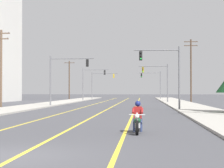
{
  "coord_description": "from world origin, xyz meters",
  "views": [
    {
      "loc": [
        3.84,
        -11.75,
        1.93
      ],
      "look_at": [
        1.44,
        19.72,
        2.45
      ],
      "focal_mm": 65.13,
      "sensor_mm": 36.0,
      "label": 1
    }
  ],
  "objects_px": {
    "utility_pole_left_far": "(69,79)",
    "traffic_signal_near_right": "(166,68)",
    "traffic_signal_mid_left": "(90,79)",
    "traffic_signal_mid_right": "(159,77)",
    "traffic_signal_far_right": "(154,81)",
    "motorcycle_with_rider": "(138,120)",
    "utility_pole_right_far": "(191,68)",
    "traffic_signal_near_left": "(63,73)",
    "traffic_signal_far_left": "(100,81)",
    "utility_pole_left_near": "(1,66)"
  },
  "relations": [
    {
      "from": "traffic_signal_far_left",
      "to": "utility_pole_left_far",
      "type": "height_order",
      "value": "utility_pole_left_far"
    },
    {
      "from": "traffic_signal_far_right",
      "to": "utility_pole_left_far",
      "type": "height_order",
      "value": "utility_pole_left_far"
    },
    {
      "from": "motorcycle_with_rider",
      "to": "utility_pole_left_far",
      "type": "relative_size",
      "value": 0.25
    },
    {
      "from": "motorcycle_with_rider",
      "to": "utility_pole_right_far",
      "type": "distance_m",
      "value": 50.61
    },
    {
      "from": "motorcycle_with_rider",
      "to": "traffic_signal_far_right",
      "type": "bearing_deg",
      "value": 87.86
    },
    {
      "from": "traffic_signal_far_right",
      "to": "utility_pole_left_near",
      "type": "height_order",
      "value": "utility_pole_left_near"
    },
    {
      "from": "traffic_signal_mid_left",
      "to": "utility_pole_right_far",
      "type": "relative_size",
      "value": 0.59
    },
    {
      "from": "utility_pole_left_far",
      "to": "traffic_signal_near_right",
      "type": "bearing_deg",
      "value": -69.93
    },
    {
      "from": "utility_pole_left_far",
      "to": "traffic_signal_far_left",
      "type": "bearing_deg",
      "value": 7.75
    },
    {
      "from": "traffic_signal_mid_left",
      "to": "traffic_signal_far_right",
      "type": "xyz_separation_m",
      "value": [
        12.22,
        14.04,
        0.01
      ]
    },
    {
      "from": "traffic_signal_near_right",
      "to": "traffic_signal_near_left",
      "type": "bearing_deg",
      "value": 140.91
    },
    {
      "from": "traffic_signal_near_left",
      "to": "traffic_signal_mid_left",
      "type": "relative_size",
      "value": 1.0
    },
    {
      "from": "traffic_signal_mid_left",
      "to": "motorcycle_with_rider",
      "type": "bearing_deg",
      "value": -80.45
    },
    {
      "from": "traffic_signal_mid_left",
      "to": "traffic_signal_far_right",
      "type": "height_order",
      "value": "same"
    },
    {
      "from": "motorcycle_with_rider",
      "to": "utility_pole_right_far",
      "type": "bearing_deg",
      "value": 80.62
    },
    {
      "from": "traffic_signal_near_left",
      "to": "utility_pole_left_far",
      "type": "xyz_separation_m",
      "value": [
        -7.0,
        42.27,
        0.43
      ]
    },
    {
      "from": "motorcycle_with_rider",
      "to": "traffic_signal_near_left",
      "type": "bearing_deg",
      "value": 107.24
    },
    {
      "from": "motorcycle_with_rider",
      "to": "traffic_signal_near_left",
      "type": "relative_size",
      "value": 0.35
    },
    {
      "from": "traffic_signal_near_left",
      "to": "utility_pole_left_near",
      "type": "distance_m",
      "value": 7.4
    },
    {
      "from": "traffic_signal_mid_right",
      "to": "motorcycle_with_rider",
      "type": "bearing_deg",
      "value": -93.46
    },
    {
      "from": "utility_pole_right_far",
      "to": "utility_pole_left_far",
      "type": "height_order",
      "value": "utility_pole_right_far"
    },
    {
      "from": "traffic_signal_mid_right",
      "to": "traffic_signal_mid_left",
      "type": "relative_size",
      "value": 1.0
    },
    {
      "from": "motorcycle_with_rider",
      "to": "utility_pole_left_near",
      "type": "relative_size",
      "value": 0.24
    },
    {
      "from": "traffic_signal_near_right",
      "to": "traffic_signal_far_left",
      "type": "height_order",
      "value": "same"
    },
    {
      "from": "traffic_signal_near_right",
      "to": "traffic_signal_mid_right",
      "type": "height_order",
      "value": "same"
    },
    {
      "from": "traffic_signal_far_right",
      "to": "traffic_signal_mid_left",
      "type": "bearing_deg",
      "value": -131.03
    },
    {
      "from": "motorcycle_with_rider",
      "to": "utility_pole_left_near",
      "type": "distance_m",
      "value": 32.66
    },
    {
      "from": "traffic_signal_far_left",
      "to": "utility_pole_right_far",
      "type": "relative_size",
      "value": 0.59
    },
    {
      "from": "traffic_signal_near_left",
      "to": "utility_pole_left_near",
      "type": "relative_size",
      "value": 0.68
    },
    {
      "from": "utility_pole_right_far",
      "to": "traffic_signal_near_left",
      "type": "bearing_deg",
      "value": -132.95
    },
    {
      "from": "traffic_signal_mid_right",
      "to": "traffic_signal_mid_left",
      "type": "distance_m",
      "value": 15.91
    },
    {
      "from": "utility_pole_left_far",
      "to": "utility_pole_right_far",
      "type": "bearing_deg",
      "value": -43.22
    },
    {
      "from": "utility_pole_right_far",
      "to": "traffic_signal_far_left",
      "type": "bearing_deg",
      "value": 126.47
    },
    {
      "from": "traffic_signal_near_left",
      "to": "traffic_signal_far_right",
      "type": "relative_size",
      "value": 1.0
    },
    {
      "from": "motorcycle_with_rider",
      "to": "traffic_signal_mid_left",
      "type": "xyz_separation_m",
      "value": [
        -9.57,
        56.9,
        3.51
      ]
    },
    {
      "from": "utility_pole_right_far",
      "to": "utility_pole_left_far",
      "type": "distance_m",
      "value": 33.94
    },
    {
      "from": "traffic_signal_near_right",
      "to": "utility_pole_left_near",
      "type": "height_order",
      "value": "utility_pole_left_near"
    },
    {
      "from": "utility_pole_left_far",
      "to": "traffic_signal_mid_left",
      "type": "bearing_deg",
      "value": -66.58
    },
    {
      "from": "traffic_signal_near_right",
      "to": "traffic_signal_far_right",
      "type": "bearing_deg",
      "value": 89.82
    },
    {
      "from": "traffic_signal_mid_left",
      "to": "utility_pole_left_far",
      "type": "height_order",
      "value": "utility_pole_left_far"
    },
    {
      "from": "motorcycle_with_rider",
      "to": "traffic_signal_far_right",
      "type": "relative_size",
      "value": 0.35
    },
    {
      "from": "traffic_signal_mid_right",
      "to": "traffic_signal_far_right",
      "type": "xyz_separation_m",
      "value": [
        -0.19,
        24.0,
        0.02
      ]
    },
    {
      "from": "motorcycle_with_rider",
      "to": "traffic_signal_far_right",
      "type": "distance_m",
      "value": 71.08
    },
    {
      "from": "traffic_signal_far_right",
      "to": "utility_pole_left_far",
      "type": "relative_size",
      "value": 0.71
    },
    {
      "from": "traffic_signal_mid_left",
      "to": "traffic_signal_near_right",
      "type": "bearing_deg",
      "value": -71.47
    },
    {
      "from": "motorcycle_with_rider",
      "to": "traffic_signal_mid_right",
      "type": "height_order",
      "value": "traffic_signal_mid_right"
    },
    {
      "from": "traffic_signal_mid_left",
      "to": "traffic_signal_far_left",
      "type": "height_order",
      "value": "same"
    },
    {
      "from": "traffic_signal_mid_right",
      "to": "traffic_signal_far_left",
      "type": "height_order",
      "value": "same"
    },
    {
      "from": "traffic_signal_mid_right",
      "to": "utility_pole_left_far",
      "type": "distance_m",
      "value": 32.39
    },
    {
      "from": "utility_pole_left_near",
      "to": "utility_pole_left_far",
      "type": "height_order",
      "value": "utility_pole_left_near"
    }
  ]
}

